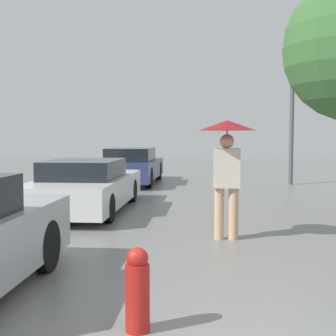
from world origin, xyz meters
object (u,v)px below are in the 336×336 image
(pedestrian, at_px, (227,151))
(fire_hydrant, at_px, (138,290))
(parked_car_middle, at_px, (86,186))
(street_lamp, at_px, (292,115))
(parked_car_farthest, at_px, (132,166))

(pedestrian, relative_size, fire_hydrant, 2.62)
(parked_car_middle, height_order, street_lamp, street_lamp)
(street_lamp, bearing_deg, parked_car_farthest, -178.70)
(street_lamp, height_order, fire_hydrant, street_lamp)
(parked_car_middle, relative_size, fire_hydrant, 6.20)
(parked_car_farthest, xyz_separation_m, street_lamp, (5.37, 0.12, 1.74))
(parked_car_farthest, relative_size, street_lamp, 1.18)
(pedestrian, height_order, street_lamp, street_lamp)
(parked_car_farthest, bearing_deg, pedestrian, -70.74)
(parked_car_farthest, height_order, fire_hydrant, parked_car_farthest)
(parked_car_middle, xyz_separation_m, parked_car_farthest, (0.05, 5.75, 0.05))
(pedestrian, bearing_deg, parked_car_farthest, 109.26)
(parked_car_farthest, bearing_deg, parked_car_middle, -90.53)
(pedestrian, bearing_deg, parked_car_middle, 138.82)
(parked_car_middle, height_order, parked_car_farthest, parked_car_farthest)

